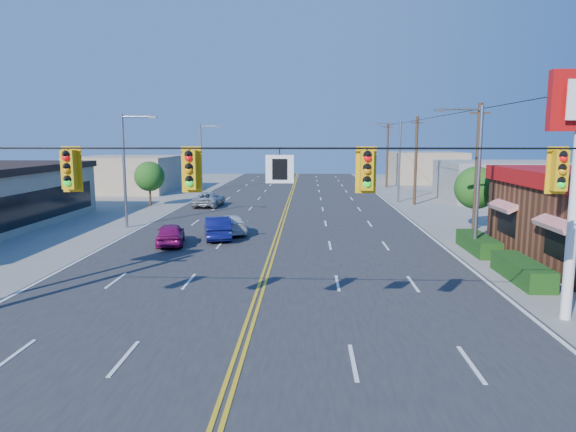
{
  "coord_description": "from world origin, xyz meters",
  "views": [
    {
      "loc": [
        1.97,
        -13.64,
        6.23
      ],
      "look_at": [
        0.89,
        13.3,
        2.2
      ],
      "focal_mm": 32.0,
      "sensor_mm": 36.0,
      "label": 1
    }
  ],
  "objects_px": {
    "signal_span": "(231,190)",
    "car_white": "(230,225)",
    "car_magenta": "(170,235)",
    "car_blue": "(217,228)",
    "car_silver": "(209,200)"
  },
  "relations": [
    {
      "from": "signal_span",
      "to": "car_blue",
      "type": "xyz_separation_m",
      "value": [
        -3.62,
        17.85,
        -4.18
      ]
    },
    {
      "from": "signal_span",
      "to": "car_white",
      "type": "bearing_deg",
      "value": 98.91
    },
    {
      "from": "signal_span",
      "to": "car_white",
      "type": "xyz_separation_m",
      "value": [
        -3.08,
        19.64,
        -4.27
      ]
    },
    {
      "from": "signal_span",
      "to": "car_silver",
      "type": "relative_size",
      "value": 5.04
    },
    {
      "from": "car_magenta",
      "to": "car_blue",
      "type": "distance_m",
      "value": 3.17
    },
    {
      "from": "car_silver",
      "to": "car_magenta",
      "type": "bearing_deg",
      "value": 96.41
    },
    {
      "from": "signal_span",
      "to": "car_blue",
      "type": "distance_m",
      "value": 18.69
    },
    {
      "from": "car_white",
      "to": "car_silver",
      "type": "relative_size",
      "value": 0.87
    },
    {
      "from": "car_magenta",
      "to": "car_white",
      "type": "bearing_deg",
      "value": -139.11
    },
    {
      "from": "car_blue",
      "to": "car_white",
      "type": "relative_size",
      "value": 1.02
    },
    {
      "from": "car_blue",
      "to": "car_silver",
      "type": "distance_m",
      "value": 15.96
    },
    {
      "from": "signal_span",
      "to": "car_magenta",
      "type": "distance_m",
      "value": 17.47
    },
    {
      "from": "car_white",
      "to": "car_silver",
      "type": "bearing_deg",
      "value": -93.08
    },
    {
      "from": "car_white",
      "to": "car_magenta",
      "type": "bearing_deg",
      "value": 32.44
    },
    {
      "from": "car_white",
      "to": "car_silver",
      "type": "height_order",
      "value": "car_silver"
    }
  ]
}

